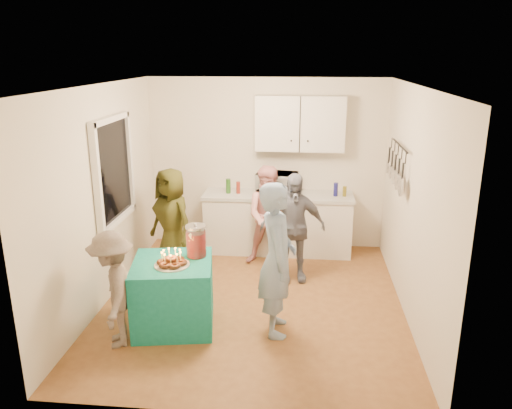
# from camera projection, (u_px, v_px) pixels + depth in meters

# --- Properties ---
(floor) EXTENTS (4.00, 4.00, 0.00)m
(floor) POSITION_uv_depth(u_px,v_px,m) (253.00, 302.00, 6.14)
(floor) COLOR brown
(floor) RESTS_ON ground
(ceiling) EXTENTS (4.00, 4.00, 0.00)m
(ceiling) POSITION_uv_depth(u_px,v_px,m) (253.00, 86.00, 5.38)
(ceiling) COLOR white
(ceiling) RESTS_ON floor
(back_wall) EXTENTS (3.60, 3.60, 0.00)m
(back_wall) POSITION_uv_depth(u_px,v_px,m) (267.00, 164.00, 7.66)
(back_wall) COLOR silver
(back_wall) RESTS_ON floor
(left_wall) EXTENTS (4.00, 4.00, 0.00)m
(left_wall) POSITION_uv_depth(u_px,v_px,m) (103.00, 197.00, 5.92)
(left_wall) COLOR silver
(left_wall) RESTS_ON floor
(right_wall) EXTENTS (4.00, 4.00, 0.00)m
(right_wall) POSITION_uv_depth(u_px,v_px,m) (413.00, 205.00, 5.59)
(right_wall) COLOR silver
(right_wall) RESTS_ON floor
(window_night) EXTENTS (0.04, 1.00, 1.20)m
(window_night) POSITION_uv_depth(u_px,v_px,m) (113.00, 171.00, 6.13)
(window_night) COLOR black
(window_night) RESTS_ON left_wall
(counter) EXTENTS (2.20, 0.58, 0.86)m
(counter) POSITION_uv_depth(u_px,v_px,m) (278.00, 224.00, 7.61)
(counter) COLOR white
(counter) RESTS_ON floor
(countertop) EXTENTS (2.24, 0.62, 0.05)m
(countertop) POSITION_uv_depth(u_px,v_px,m) (278.00, 196.00, 7.48)
(countertop) COLOR beige
(countertop) RESTS_ON counter
(upper_cabinet) EXTENTS (1.30, 0.30, 0.80)m
(upper_cabinet) POSITION_uv_depth(u_px,v_px,m) (300.00, 123.00, 7.28)
(upper_cabinet) COLOR white
(upper_cabinet) RESTS_ON back_wall
(pot_rack) EXTENTS (0.12, 1.00, 0.60)m
(pot_rack) POSITION_uv_depth(u_px,v_px,m) (397.00, 166.00, 6.17)
(pot_rack) COLOR black
(pot_rack) RESTS_ON right_wall
(microwave) EXTENTS (0.64, 0.48, 0.32)m
(microwave) POSITION_uv_depth(u_px,v_px,m) (277.00, 184.00, 7.42)
(microwave) COLOR white
(microwave) RESTS_ON countertop
(party_table) EXTENTS (0.98, 0.98, 0.76)m
(party_table) POSITION_uv_depth(u_px,v_px,m) (174.00, 294.00, 5.53)
(party_table) COLOR #127C6E
(party_table) RESTS_ON floor
(donut_cake) EXTENTS (0.38, 0.38, 0.18)m
(donut_cake) POSITION_uv_depth(u_px,v_px,m) (172.00, 258.00, 5.30)
(donut_cake) COLOR #381C0C
(donut_cake) RESTS_ON party_table
(punch_jar) EXTENTS (0.22, 0.22, 0.34)m
(punch_jar) POSITION_uv_depth(u_px,v_px,m) (196.00, 242.00, 5.53)
(punch_jar) COLOR red
(punch_jar) RESTS_ON party_table
(man_birthday) EXTENTS (0.47, 0.66, 1.69)m
(man_birthday) POSITION_uv_depth(u_px,v_px,m) (277.00, 260.00, 5.27)
(man_birthday) COLOR #89A4C8
(man_birthday) RESTS_ON floor
(woman_back_left) EXTENTS (0.86, 0.79, 1.47)m
(woman_back_left) POSITION_uv_depth(u_px,v_px,m) (172.00, 220.00, 6.84)
(woman_back_left) COLOR #5C5C1A
(woman_back_left) RESTS_ON floor
(woman_back_center) EXTENTS (0.73, 0.58, 1.45)m
(woman_back_center) POSITION_uv_depth(u_px,v_px,m) (270.00, 216.00, 7.06)
(woman_back_center) COLOR #DD737D
(woman_back_center) RESTS_ON floor
(woman_back_right) EXTENTS (0.92, 0.52, 1.47)m
(woman_back_right) POSITION_uv_depth(u_px,v_px,m) (293.00, 228.00, 6.55)
(woman_back_right) COLOR black
(woman_back_right) RESTS_ON floor
(child_near_left) EXTENTS (0.71, 0.91, 1.24)m
(child_near_left) POSITION_uv_depth(u_px,v_px,m) (113.00, 290.00, 5.09)
(child_near_left) COLOR #5F534C
(child_near_left) RESTS_ON floor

